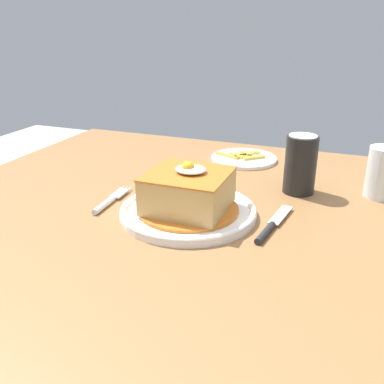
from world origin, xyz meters
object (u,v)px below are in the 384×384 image
object	(u,v)px
soda_can	(300,164)
side_plate_fries	(244,158)
drinking_glass	(383,176)
main_plate	(188,211)
fork	(109,201)
knife	(270,227)

from	to	relation	value
soda_can	side_plate_fries	distance (m)	0.25
soda_can	drinking_glass	bearing A→B (deg)	12.59
main_plate	fork	xyz separation A→B (m)	(-0.17, -0.01, -0.00)
main_plate	soda_can	bearing A→B (deg)	48.16
fork	drinking_glass	distance (m)	0.56
main_plate	knife	world-z (taller)	main_plate
fork	drinking_glass	bearing A→B (deg)	25.25
fork	knife	world-z (taller)	same
knife	side_plate_fries	bearing A→B (deg)	111.38
fork	main_plate	bearing A→B (deg)	2.22
soda_can	side_plate_fries	world-z (taller)	soda_can
drinking_glass	side_plate_fries	xyz separation A→B (m)	(-0.33, 0.14, -0.04)
main_plate	drinking_glass	size ratio (longest dim) A/B	2.44
soda_can	main_plate	bearing A→B (deg)	-131.84
soda_can	side_plate_fries	xyz separation A→B (m)	(-0.17, 0.17, -0.06)
soda_can	side_plate_fries	size ratio (longest dim) A/B	0.73
drinking_glass	fork	bearing A→B (deg)	-154.75
knife	side_plate_fries	size ratio (longest dim) A/B	0.97
main_plate	soda_can	distance (m)	0.27
main_plate	knife	size ratio (longest dim) A/B	1.54
fork	knife	size ratio (longest dim) A/B	0.85
drinking_glass	side_plate_fries	world-z (taller)	drinking_glass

